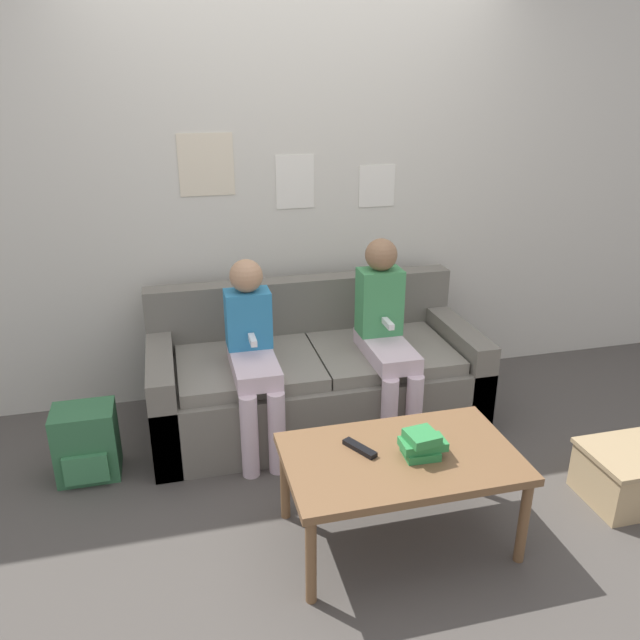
# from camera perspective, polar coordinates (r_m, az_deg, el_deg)

# --- Properties ---
(ground_plane) EXTENTS (10.00, 10.00, 0.00)m
(ground_plane) POSITION_cam_1_polar(r_m,az_deg,el_deg) (3.37, 1.67, -13.34)
(ground_plane) COLOR #4C4742
(wall_back) EXTENTS (8.00, 0.06, 2.60)m
(wall_back) POSITION_cam_1_polar(r_m,az_deg,el_deg) (3.82, -2.40, 12.12)
(wall_back) COLOR beige
(wall_back) RESTS_ON ground_plane
(couch) EXTENTS (1.86, 0.82, 0.78)m
(couch) POSITION_cam_1_polar(r_m,az_deg,el_deg) (3.67, -0.52, -5.29)
(couch) COLOR #6B665B
(couch) RESTS_ON ground_plane
(coffee_table) EXTENTS (0.99, 0.60, 0.43)m
(coffee_table) POSITION_cam_1_polar(r_m,az_deg,el_deg) (2.74, 7.38, -12.89)
(coffee_table) COLOR brown
(coffee_table) RESTS_ON ground_plane
(person_left) EXTENTS (0.24, 0.56, 1.03)m
(person_left) POSITION_cam_1_polar(r_m,az_deg,el_deg) (3.30, -6.19, -2.64)
(person_left) COLOR silver
(person_left) RESTS_ON ground_plane
(person_right) EXTENTS (0.24, 0.56, 1.10)m
(person_right) POSITION_cam_1_polar(r_m,az_deg,el_deg) (3.46, 6.04, -0.88)
(person_right) COLOR silver
(person_right) RESTS_ON ground_plane
(tv_remote) EXTENTS (0.12, 0.17, 0.02)m
(tv_remote) POSITION_cam_1_polar(r_m,az_deg,el_deg) (2.71, 3.65, -11.62)
(tv_remote) COLOR black
(tv_remote) RESTS_ON coffee_table
(book_stack) EXTENTS (0.19, 0.14, 0.11)m
(book_stack) POSITION_cam_1_polar(r_m,az_deg,el_deg) (2.69, 9.29, -11.15)
(book_stack) COLOR #2D8442
(book_stack) RESTS_ON coffee_table
(storage_box) EXTENTS (0.43, 0.37, 0.27)m
(storage_box) POSITION_cam_1_polar(r_m,az_deg,el_deg) (3.42, 26.45, -12.59)
(storage_box) COLOR tan
(storage_box) RESTS_ON ground_plane
(backpack) EXTENTS (0.30, 0.26, 0.38)m
(backpack) POSITION_cam_1_polar(r_m,az_deg,el_deg) (3.43, -20.56, -10.49)
(backpack) COLOR #336B42
(backpack) RESTS_ON ground_plane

